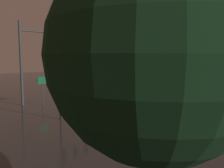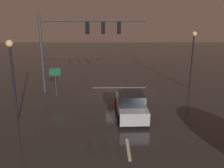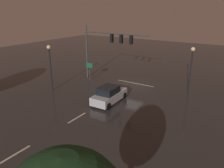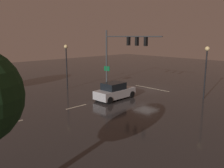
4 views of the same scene
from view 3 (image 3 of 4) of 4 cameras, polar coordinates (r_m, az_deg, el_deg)
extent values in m
plane|color=#2D2B2B|center=(27.23, 5.00, -0.41)|extent=(80.00, 80.00, 0.00)
cylinder|color=#383A3D|center=(29.79, -6.51, 8.14)|extent=(0.22, 0.22, 6.93)
cylinder|color=#383A3D|center=(26.86, 0.75, 12.84)|extent=(8.77, 0.14, 0.14)
cube|color=black|center=(27.16, -0.06, 11.70)|extent=(0.32, 0.36, 1.00)
sphere|color=black|center=(27.28, 0.16, 12.41)|extent=(0.20, 0.20, 0.20)
sphere|color=black|center=(27.32, 0.16, 11.74)|extent=(0.20, 0.20, 0.20)
sphere|color=#19F24C|center=(27.36, 0.16, 11.08)|extent=(0.20, 0.20, 0.20)
cube|color=black|center=(26.48, 2.38, 11.50)|extent=(0.32, 0.36, 1.00)
sphere|color=black|center=(26.60, 2.61, 12.22)|extent=(0.20, 0.20, 0.20)
sphere|color=black|center=(26.64, 2.60, 11.54)|extent=(0.20, 0.20, 0.20)
sphere|color=#19F24C|center=(26.68, 2.59, 10.86)|extent=(0.20, 0.20, 0.20)
cube|color=black|center=(25.84, 4.95, 11.26)|extent=(0.32, 0.36, 1.00)
sphere|color=black|center=(25.97, 5.17, 12.00)|extent=(0.20, 0.20, 0.20)
sphere|color=black|center=(26.01, 5.15, 11.30)|extent=(0.20, 0.20, 0.20)
sphere|color=#19F24C|center=(26.05, 5.13, 10.61)|extent=(0.20, 0.20, 0.20)
cube|color=beige|center=(23.98, 0.50, -3.08)|extent=(0.16, 2.20, 0.01)
cube|color=beige|center=(19.63, -9.01, -8.58)|extent=(0.16, 2.20, 0.01)
cube|color=beige|center=(16.36, -23.58, -16.21)|extent=(0.16, 2.20, 0.01)
cube|color=beige|center=(28.10, 6.00, 0.19)|extent=(5.00, 0.16, 0.01)
cube|color=#B7B7BC|center=(22.22, -0.69, -3.20)|extent=(1.93, 4.35, 0.80)
cube|color=black|center=(21.79, -0.97, -1.57)|extent=(1.66, 2.15, 0.68)
cylinder|color=black|center=(24.00, -0.38, -2.19)|extent=(0.24, 0.69, 0.68)
cylinder|color=black|center=(23.22, 3.16, -2.96)|extent=(0.24, 0.69, 0.68)
cylinder|color=black|center=(21.54, -4.85, -4.82)|extent=(0.24, 0.69, 0.68)
cylinder|color=black|center=(20.68, -1.04, -5.81)|extent=(0.24, 0.69, 0.68)
sphere|color=#F9EFC6|center=(24.21, 0.64, -1.17)|extent=(0.20, 0.20, 0.20)
sphere|color=#F9EFC6|center=(23.62, 3.36, -1.73)|extent=(0.20, 0.20, 0.20)
cylinder|color=black|center=(25.10, 19.50, 2.63)|extent=(0.14, 0.14, 4.82)
sphere|color=#F9D88C|center=(24.55, 20.17, 8.43)|extent=(0.44, 0.44, 0.44)
cylinder|color=black|center=(25.81, -15.48, 3.46)|extent=(0.14, 0.14, 4.81)
sphere|color=#F9D88C|center=(25.27, -16.00, 9.11)|extent=(0.44, 0.44, 0.44)
cylinder|color=#383A3D|center=(28.71, -5.77, 3.13)|extent=(0.09, 0.09, 2.43)
cube|color=#0F6033|center=(28.48, -5.83, 4.80)|extent=(0.90, 0.17, 0.60)
camera|label=1|loc=(27.58, -49.30, 1.92)|focal=38.68mm
camera|label=2|loc=(13.14, -49.68, 2.05)|focal=39.84mm
camera|label=4|loc=(5.86, 101.07, -34.00)|focal=38.24mm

